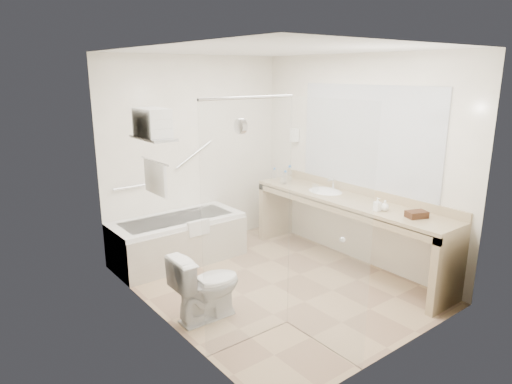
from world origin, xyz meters
TOP-DOWN VIEW (x-y plane):
  - floor at (0.00, 0.00)m, footprint 3.20×3.20m
  - ceiling at (0.00, 0.00)m, footprint 2.60×3.20m
  - wall_back at (0.00, 1.60)m, footprint 2.60×0.10m
  - wall_front at (0.00, -1.60)m, footprint 2.60×0.10m
  - wall_left at (-1.30, 0.00)m, footprint 0.10×3.20m
  - wall_right at (1.30, 0.00)m, footprint 0.10×3.20m
  - bathtub at (-0.50, 1.24)m, footprint 1.60×0.73m
  - grab_bar_short at (-0.95, 1.56)m, footprint 0.40×0.03m
  - grab_bar_long at (-0.05, 1.56)m, footprint 0.53×0.03m
  - shower_enclosure at (-0.63, -0.93)m, footprint 0.96×0.91m
  - towel_shelf at (-1.17, 0.35)m, footprint 0.24×0.55m
  - vanity_counter at (1.02, -0.15)m, footprint 0.55×2.70m
  - sink at (1.05, 0.25)m, footprint 0.40×0.52m
  - faucet at (1.20, 0.25)m, footprint 0.03×0.03m
  - mirror at (1.29, -0.15)m, footprint 0.02×2.00m
  - hairdryer_unit at (1.25, 1.05)m, footprint 0.08×0.10m
  - toilet at (-0.95, -0.16)m, footprint 0.68×0.39m
  - amenity_basket at (1.02, -1.07)m, footprint 0.24×0.20m
  - soap_bottle_a at (0.89, -0.67)m, footprint 0.07×0.15m
  - soap_bottle_b at (0.96, -0.72)m, footprint 0.12×0.14m
  - water_bottle_left at (0.90, 0.84)m, footprint 0.06×0.06m
  - water_bottle_mid at (1.06, 0.92)m, footprint 0.07×0.07m
  - water_bottle_right at (0.94, 1.10)m, footprint 0.05×0.05m
  - drinking_glass_near at (0.91, 0.28)m, footprint 0.10×0.10m
  - drinking_glass_far at (0.89, 0.86)m, footprint 0.09×0.09m

SIDE VIEW (x-z plane):
  - floor at x=0.00m, z-range 0.00..0.00m
  - bathtub at x=-0.50m, z-range -0.02..0.57m
  - toilet at x=-0.95m, z-range 0.00..0.66m
  - vanity_counter at x=1.02m, z-range 0.17..1.12m
  - sink at x=1.05m, z-range 0.75..0.89m
  - soap_bottle_a at x=0.89m, z-range 0.85..0.92m
  - amenity_basket at x=1.02m, z-range 0.85..0.92m
  - soap_bottle_b at x=0.96m, z-range 0.85..0.94m
  - drinking_glass_far at x=0.89m, z-range 0.85..0.95m
  - drinking_glass_near at x=0.91m, z-range 0.85..0.95m
  - water_bottle_right at x=0.94m, z-range 0.84..1.01m
  - faucet at x=1.20m, z-range 0.86..1.00m
  - water_bottle_left at x=0.90m, z-range 0.84..1.03m
  - grab_bar_short at x=-0.95m, z-range 0.93..0.96m
  - water_bottle_mid at x=1.06m, z-range 0.84..1.06m
  - shower_enclosure at x=-0.63m, z-range 0.01..2.12m
  - wall_back at x=0.00m, z-range 0.00..2.50m
  - wall_front at x=0.00m, z-range 0.00..2.50m
  - wall_left at x=-1.30m, z-range 0.00..2.50m
  - wall_right at x=1.30m, z-range 0.00..2.50m
  - grab_bar_long at x=-0.05m, z-range 1.09..1.41m
  - hairdryer_unit at x=1.25m, z-range 1.36..1.54m
  - mirror at x=1.29m, z-range 0.95..2.15m
  - towel_shelf at x=-1.17m, z-range 1.35..2.16m
  - ceiling at x=0.00m, z-range 2.45..2.55m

